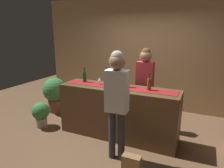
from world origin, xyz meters
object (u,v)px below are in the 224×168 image
object	(u,v)px
customer_sipping	(117,95)
potted_plant_tall	(55,92)
wine_glass_near_customer	(115,81)
wine_bottle_green	(85,77)
wine_bottle_amber	(149,84)
wine_bottle_clear	(127,81)
potted_plant_small	(41,113)
wine_glass_mid_counter	(100,79)
bartender	(145,80)
handbag	(132,162)

from	to	relation	value
customer_sipping	potted_plant_tall	distance (m)	2.59
wine_glass_near_customer	wine_bottle_green	bearing A→B (deg)	175.61
wine_bottle_amber	potted_plant_tall	world-z (taller)	wine_bottle_amber
wine_bottle_clear	potted_plant_tall	size ratio (longest dim) A/B	0.34
customer_sipping	potted_plant_small	world-z (taller)	customer_sipping
wine_glass_mid_counter	potted_plant_small	bearing A→B (deg)	-163.23
wine_bottle_clear	potted_plant_tall	xyz separation A→B (m)	(-2.11, 0.44, -0.60)
potted_plant_tall	potted_plant_small	world-z (taller)	potted_plant_tall
wine_bottle_green	wine_bottle_clear	distance (m)	0.93
bartender	potted_plant_tall	bearing A→B (deg)	1.05
wine_glass_near_customer	potted_plant_small	xyz separation A→B (m)	(-1.58, -0.35, -0.78)
potted_plant_tall	bartender	bearing A→B (deg)	1.69
wine_glass_near_customer	handbag	distance (m)	1.48
wine_bottle_green	customer_sipping	distance (m)	1.30
potted_plant_tall	potted_plant_small	distance (m)	0.91
wine_glass_mid_counter	customer_sipping	distance (m)	1.01
wine_bottle_amber	bartender	world-z (taller)	bartender
wine_bottle_clear	wine_glass_near_customer	xyz separation A→B (m)	(-0.23, -0.05, -0.01)
wine_bottle_amber	potted_plant_small	distance (m)	2.39
wine_bottle_green	bartender	distance (m)	1.23
wine_bottle_amber	bartender	bearing A→B (deg)	112.86
wine_glass_mid_counter	wine_glass_near_customer	bearing A→B (deg)	-3.46
bartender	potted_plant_small	xyz separation A→B (m)	(-2.00, -0.90, -0.73)
bartender	customer_sipping	distance (m)	1.27
wine_bottle_amber	wine_bottle_clear	bearing A→B (deg)	175.55
potted_plant_tall	potted_plant_small	xyz separation A→B (m)	(0.30, -0.84, -0.19)
wine_glass_near_customer	handbag	world-z (taller)	wine_glass_near_customer
wine_glass_near_customer	potted_plant_tall	world-z (taller)	wine_glass_near_customer
wine_bottle_clear	wine_glass_near_customer	world-z (taller)	wine_bottle_clear
wine_bottle_green	potted_plant_tall	size ratio (longest dim) A/B	0.34
potted_plant_small	handbag	xyz separation A→B (m)	(2.24, -0.53, -0.21)
wine_bottle_green	potted_plant_small	distance (m)	1.25
wine_glass_mid_counter	potted_plant_small	xyz separation A→B (m)	(-1.24, -0.37, -0.78)
wine_bottle_clear	potted_plant_tall	world-z (taller)	wine_bottle_clear
customer_sipping	wine_glass_near_customer	bearing A→B (deg)	112.38
wine_bottle_amber	wine_glass_mid_counter	xyz separation A→B (m)	(-0.99, 0.01, -0.01)
wine_bottle_green	customer_sipping	world-z (taller)	customer_sipping
wine_bottle_green	potted_plant_tall	xyz separation A→B (m)	(-1.18, 0.43, -0.60)
potted_plant_tall	handbag	xyz separation A→B (m)	(2.54, -1.36, -0.40)
customer_sipping	wine_bottle_amber	bearing A→B (deg)	64.17
wine_bottle_green	handbag	bearing A→B (deg)	-34.30
wine_bottle_clear	wine_glass_mid_counter	world-z (taller)	wine_bottle_clear
potted_plant_small	wine_bottle_clear	bearing A→B (deg)	12.47
wine_bottle_amber	wine_glass_near_customer	xyz separation A→B (m)	(-0.65, -0.01, -0.01)
wine_bottle_amber	customer_sipping	bearing A→B (deg)	-112.48
customer_sipping	handbag	xyz separation A→B (m)	(0.31, -0.16, -0.97)
wine_bottle_green	wine_glass_mid_counter	xyz separation A→B (m)	(0.36, -0.03, -0.01)
bartender	wine_bottle_amber	bearing A→B (deg)	112.22
customer_sipping	potted_plant_tall	bearing A→B (deg)	148.32
wine_bottle_green	wine_glass_mid_counter	size ratio (longest dim) A/B	2.10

